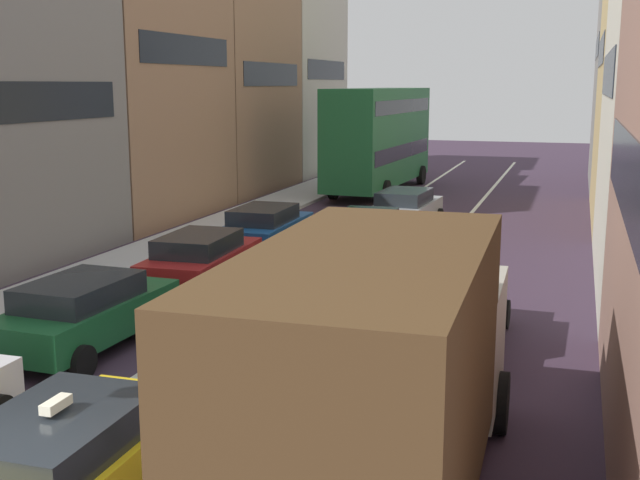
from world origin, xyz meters
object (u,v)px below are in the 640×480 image
at_px(hatchback_centre_lane_third, 314,271).
at_px(bus_mid_queue_primary, 379,135).
at_px(taxi_centre_lane_front, 68,462).
at_px(sedan_centre_lane_second, 245,330).
at_px(sedan_left_lane_third, 201,259).
at_px(sedan_left_lane_fourth, 265,228).
at_px(sedan_centre_lane_fifth, 405,209).
at_px(wagon_left_lane_second, 85,312).
at_px(removalist_box_truck, 382,367).
at_px(sedan_right_lane_behind_truck, 451,307).
at_px(coupe_centre_lane_fourth, 368,234).

relative_size(hatchback_centre_lane_third, bus_mid_queue_primary, 0.41).
xyz_separation_m(taxi_centre_lane_front, sedan_centre_lane_second, (-0.03, 5.52, -0.00)).
relative_size(sedan_left_lane_third, sedan_left_lane_fourth, 1.01).
xyz_separation_m(sedan_left_lane_third, sedan_centre_lane_fifth, (3.27, 10.08, 0.00)).
xyz_separation_m(hatchback_centre_lane_third, sedan_centre_lane_fifth, (0.07, 10.41, 0.00)).
bearing_deg(sedan_centre_lane_second, wagon_left_lane_second, 88.29).
bearing_deg(bus_mid_queue_primary, sedan_left_lane_third, -176.92).
xyz_separation_m(removalist_box_truck, sedan_right_lane_behind_truck, (-0.22, 6.96, -1.18)).
distance_m(removalist_box_truck, sedan_left_lane_third, 11.89).
xyz_separation_m(removalist_box_truck, sedan_left_lane_third, (-7.09, 9.47, -1.18)).
distance_m(wagon_left_lane_second, sedan_left_lane_third, 5.09).
distance_m(sedan_left_lane_third, bus_mid_queue_primary, 20.03).
bearing_deg(coupe_centre_lane_fourth, sedan_right_lane_behind_truck, -157.40).
bearing_deg(taxi_centre_lane_front, sedan_left_lane_third, 17.15).
xyz_separation_m(sedan_left_lane_fourth, sedan_right_lane_behind_truck, (6.99, -7.30, 0.00)).
bearing_deg(sedan_right_lane_behind_truck, bus_mid_queue_primary, 18.64).
bearing_deg(sedan_left_lane_fourth, removalist_box_truck, -154.05).
bearing_deg(removalist_box_truck, sedan_right_lane_behind_truck, 0.42).
height_order(sedan_left_lane_fourth, sedan_centre_lane_fifth, same).
xyz_separation_m(removalist_box_truck, hatchback_centre_lane_third, (-3.89, 9.14, -1.18)).
bearing_deg(removalist_box_truck, coupe_centre_lane_fourth, 13.77).
xyz_separation_m(sedan_centre_lane_second, coupe_centre_lane_fourth, (-0.27, 10.07, 0.00)).
height_order(sedan_centre_lane_second, sedan_right_lane_behind_truck, same).
distance_m(coupe_centre_lane_fourth, bus_mid_queue_primary, 15.59).
bearing_deg(bus_mid_queue_primary, removalist_box_truck, -163.50).
distance_m(hatchback_centre_lane_third, sedan_centre_lane_fifth, 10.41).
xyz_separation_m(sedan_centre_lane_second, sedan_right_lane_behind_truck, (3.39, 2.71, 0.00)).
relative_size(taxi_centre_lane_front, sedan_right_lane_behind_truck, 1.00).
xyz_separation_m(sedan_right_lane_behind_truck, bus_mid_queue_primary, (-7.02, 22.44, 2.03)).
distance_m(removalist_box_truck, bus_mid_queue_primary, 30.29).
bearing_deg(sedan_left_lane_third, sedan_left_lane_fourth, -1.14).
xyz_separation_m(hatchback_centre_lane_third, sedan_left_lane_fourth, (-3.32, 5.12, 0.00)).
xyz_separation_m(sedan_centre_lane_second, hatchback_centre_lane_third, (-0.28, 4.89, 0.00)).
relative_size(sedan_centre_lane_fifth, bus_mid_queue_primary, 0.41).
height_order(removalist_box_truck, coupe_centre_lane_fourth, removalist_box_truck).
distance_m(taxi_centre_lane_front, sedan_right_lane_behind_truck, 8.88).
bearing_deg(sedan_centre_lane_fifth, wagon_left_lane_second, 170.96).
distance_m(taxi_centre_lane_front, coupe_centre_lane_fourth, 15.59).
height_order(wagon_left_lane_second, sedan_left_lane_third, same).
distance_m(taxi_centre_lane_front, sedan_left_lane_third, 11.30).
bearing_deg(hatchback_centre_lane_third, sedan_left_lane_third, 81.86).
bearing_deg(sedan_centre_lane_fifth, sedan_left_lane_third, 165.35).
bearing_deg(wagon_left_lane_second, bus_mid_queue_primary, 1.92).
height_order(taxi_centre_lane_front, sedan_left_lane_third, taxi_centre_lane_front).
xyz_separation_m(sedan_left_lane_third, sedan_right_lane_behind_truck, (6.87, -2.51, 0.00)).
height_order(coupe_centre_lane_fourth, sedan_left_lane_fourth, same).
bearing_deg(wagon_left_lane_second, sedan_left_lane_fourth, 2.09).
bearing_deg(removalist_box_truck, wagon_left_lane_second, 57.07).
relative_size(sedan_left_lane_fourth, sedan_right_lane_behind_truck, 1.00).
bearing_deg(sedan_centre_lane_second, sedan_left_lane_third, 34.24).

